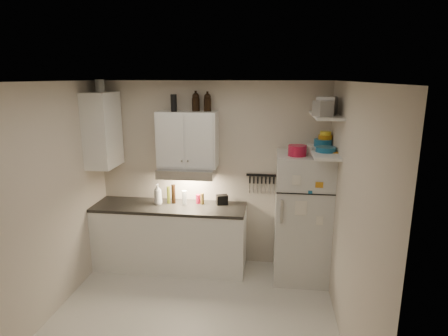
# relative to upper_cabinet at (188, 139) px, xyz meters

# --- Properties ---
(floor) EXTENTS (3.20, 3.00, 0.02)m
(floor) POSITION_rel_upper_cabinet_xyz_m (0.30, -1.33, -1.84)
(floor) COLOR silver
(floor) RESTS_ON ground
(ceiling) EXTENTS (3.20, 3.00, 0.02)m
(ceiling) POSITION_rel_upper_cabinet_xyz_m (0.30, -1.33, 0.78)
(ceiling) COLOR silver
(ceiling) RESTS_ON ground
(back_wall) EXTENTS (3.20, 0.02, 2.60)m
(back_wall) POSITION_rel_upper_cabinet_xyz_m (0.30, 0.18, -0.53)
(back_wall) COLOR beige
(back_wall) RESTS_ON ground
(left_wall) EXTENTS (0.02, 3.00, 2.60)m
(left_wall) POSITION_rel_upper_cabinet_xyz_m (-1.31, -1.33, -0.53)
(left_wall) COLOR beige
(left_wall) RESTS_ON ground
(right_wall) EXTENTS (0.02, 3.00, 2.60)m
(right_wall) POSITION_rel_upper_cabinet_xyz_m (1.91, -1.33, -0.53)
(right_wall) COLOR beige
(right_wall) RESTS_ON ground
(base_cabinet) EXTENTS (2.10, 0.60, 0.88)m
(base_cabinet) POSITION_rel_upper_cabinet_xyz_m (-0.25, -0.14, -1.39)
(base_cabinet) COLOR white
(base_cabinet) RESTS_ON floor
(countertop) EXTENTS (2.10, 0.62, 0.04)m
(countertop) POSITION_rel_upper_cabinet_xyz_m (-0.25, -0.14, -0.93)
(countertop) COLOR black
(countertop) RESTS_ON base_cabinet
(upper_cabinet) EXTENTS (0.80, 0.33, 0.75)m
(upper_cabinet) POSITION_rel_upper_cabinet_xyz_m (0.00, 0.00, 0.00)
(upper_cabinet) COLOR white
(upper_cabinet) RESTS_ON back_wall
(side_cabinet) EXTENTS (0.33, 0.55, 1.00)m
(side_cabinet) POSITION_rel_upper_cabinet_xyz_m (-1.14, -0.14, 0.12)
(side_cabinet) COLOR white
(side_cabinet) RESTS_ON left_wall
(range_hood) EXTENTS (0.76, 0.46, 0.12)m
(range_hood) POSITION_rel_upper_cabinet_xyz_m (0.00, -0.06, -0.44)
(range_hood) COLOR silver
(range_hood) RESTS_ON back_wall
(fridge) EXTENTS (0.70, 0.68, 1.70)m
(fridge) POSITION_rel_upper_cabinet_xyz_m (1.55, -0.18, -0.98)
(fridge) COLOR silver
(fridge) RESTS_ON floor
(shelf_hi) EXTENTS (0.30, 0.95, 0.03)m
(shelf_hi) POSITION_rel_upper_cabinet_xyz_m (1.75, -0.31, 0.38)
(shelf_hi) COLOR white
(shelf_hi) RESTS_ON right_wall
(shelf_lo) EXTENTS (0.30, 0.95, 0.03)m
(shelf_lo) POSITION_rel_upper_cabinet_xyz_m (1.75, -0.31, -0.07)
(shelf_lo) COLOR white
(shelf_lo) RESTS_ON right_wall
(knife_strip) EXTENTS (0.42, 0.02, 0.03)m
(knife_strip) POSITION_rel_upper_cabinet_xyz_m (1.00, 0.15, -0.51)
(knife_strip) COLOR black
(knife_strip) RESTS_ON back_wall
(dutch_oven) EXTENTS (0.29, 0.29, 0.13)m
(dutch_oven) POSITION_rel_upper_cabinet_xyz_m (1.44, -0.30, -0.06)
(dutch_oven) COLOR #AD1432
(dutch_oven) RESTS_ON fridge
(book_stack) EXTENTS (0.22, 0.27, 0.09)m
(book_stack) POSITION_rel_upper_cabinet_xyz_m (1.81, -0.35, -0.08)
(book_stack) COLOR #C07D18
(book_stack) RESTS_ON fridge
(spice_jar) EXTENTS (0.07, 0.07, 0.11)m
(spice_jar) POSITION_rel_upper_cabinet_xyz_m (1.60, -0.26, -0.07)
(spice_jar) COLOR silver
(spice_jar) RESTS_ON fridge
(stock_pot) EXTENTS (0.31, 0.31, 0.19)m
(stock_pot) POSITION_rel_upper_cabinet_xyz_m (1.83, -0.09, 0.48)
(stock_pot) COLOR silver
(stock_pot) RESTS_ON shelf_hi
(tin_a) EXTENTS (0.26, 0.24, 0.21)m
(tin_a) POSITION_rel_upper_cabinet_xyz_m (1.74, -0.38, 0.49)
(tin_a) COLOR #AAAAAD
(tin_a) RESTS_ON shelf_hi
(tin_b) EXTENTS (0.23, 0.23, 0.17)m
(tin_b) POSITION_rel_upper_cabinet_xyz_m (1.68, -0.57, 0.48)
(tin_b) COLOR #AAAAAD
(tin_b) RESTS_ON shelf_hi
(bowl_teal) EXTENTS (0.23, 0.23, 0.09)m
(bowl_teal) POSITION_rel_upper_cabinet_xyz_m (1.78, -0.01, -0.00)
(bowl_teal) COLOR #185E88
(bowl_teal) RESTS_ON shelf_lo
(bowl_orange) EXTENTS (0.18, 0.18, 0.05)m
(bowl_orange) POSITION_rel_upper_cabinet_xyz_m (1.81, 0.01, 0.07)
(bowl_orange) COLOR #BE7C11
(bowl_orange) RESTS_ON bowl_teal
(bowl_yellow) EXTENTS (0.14, 0.14, 0.05)m
(bowl_yellow) POSITION_rel_upper_cabinet_xyz_m (1.81, 0.01, 0.12)
(bowl_yellow) COLOR yellow
(bowl_yellow) RESTS_ON bowl_orange
(plates) EXTENTS (0.26, 0.26, 0.06)m
(plates) POSITION_rel_upper_cabinet_xyz_m (1.77, -0.39, -0.02)
(plates) COLOR #185E88
(plates) RESTS_ON shelf_lo
(growler_a) EXTENTS (0.11, 0.11, 0.25)m
(growler_a) POSITION_rel_upper_cabinet_xyz_m (0.11, 0.05, 0.50)
(growler_a) COLOR black
(growler_a) RESTS_ON upper_cabinet
(growler_b) EXTENTS (0.12, 0.12, 0.24)m
(growler_b) POSITION_rel_upper_cabinet_xyz_m (0.27, 0.05, 0.50)
(growler_b) COLOR black
(growler_b) RESTS_ON upper_cabinet
(thermos_a) EXTENTS (0.09, 0.09, 0.22)m
(thermos_a) POSITION_rel_upper_cabinet_xyz_m (-0.18, 0.02, 0.49)
(thermos_a) COLOR black
(thermos_a) RESTS_ON upper_cabinet
(thermos_b) EXTENTS (0.09, 0.09, 0.22)m
(thermos_b) POSITION_rel_upper_cabinet_xyz_m (-0.16, -0.07, 0.49)
(thermos_b) COLOR black
(thermos_b) RESTS_ON upper_cabinet
(side_jar) EXTENTS (0.16, 0.16, 0.16)m
(side_jar) POSITION_rel_upper_cabinet_xyz_m (-1.17, -0.04, 0.71)
(side_jar) COLOR silver
(side_jar) RESTS_ON side_cabinet
(soap_bottle) EXTENTS (0.15, 0.15, 0.33)m
(soap_bottle) POSITION_rel_upper_cabinet_xyz_m (-0.42, -0.10, -0.74)
(soap_bottle) COLOR white
(soap_bottle) RESTS_ON countertop
(pepper_mill) EXTENTS (0.05, 0.05, 0.16)m
(pepper_mill) POSITION_rel_upper_cabinet_xyz_m (0.19, -0.02, -0.83)
(pepper_mill) COLOR brown
(pepper_mill) RESTS_ON countertop
(oil_bottle) EXTENTS (0.06, 0.06, 0.24)m
(oil_bottle) POSITION_rel_upper_cabinet_xyz_m (-0.28, -0.04, -0.78)
(oil_bottle) COLOR #5B6218
(oil_bottle) RESTS_ON countertop
(vinegar_bottle) EXTENTS (0.07, 0.07, 0.27)m
(vinegar_bottle) POSITION_rel_upper_cabinet_xyz_m (-0.21, -0.03, -0.77)
(vinegar_bottle) COLOR black
(vinegar_bottle) RESTS_ON countertop
(clear_bottle) EXTENTS (0.09, 0.09, 0.20)m
(clear_bottle) POSITION_rel_upper_cabinet_xyz_m (-0.05, -0.07, -0.81)
(clear_bottle) COLOR silver
(clear_bottle) RESTS_ON countertop
(red_jar) EXTENTS (0.07, 0.07, 0.13)m
(red_jar) POSITION_rel_upper_cabinet_xyz_m (0.13, 0.01, -0.84)
(red_jar) COLOR #AD1432
(red_jar) RESTS_ON countertop
(caddy) EXTENTS (0.18, 0.15, 0.13)m
(caddy) POSITION_rel_upper_cabinet_xyz_m (0.46, 0.01, -0.84)
(caddy) COLOR black
(caddy) RESTS_ON countertop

